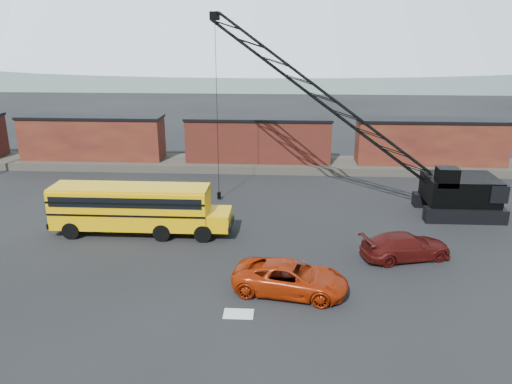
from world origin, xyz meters
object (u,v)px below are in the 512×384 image
(red_pickup, at_px, (291,278))
(maroon_suv, at_px, (406,246))
(crawler_crane, at_px, (334,105))
(school_bus, at_px, (136,207))

(red_pickup, distance_m, maroon_suv, 7.95)
(red_pickup, height_order, crawler_crane, crawler_crane)
(maroon_suv, bearing_deg, school_bus, 64.73)
(crawler_crane, bearing_deg, school_bus, -155.02)
(red_pickup, bearing_deg, maroon_suv, -46.72)
(red_pickup, relative_size, maroon_suv, 1.10)
(red_pickup, height_order, maroon_suv, red_pickup)
(red_pickup, xyz_separation_m, maroon_suv, (6.66, 4.34, -0.04))
(school_bus, xyz_separation_m, crawler_crane, (12.86, 5.99, 5.76))
(school_bus, relative_size, red_pickup, 2.03)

